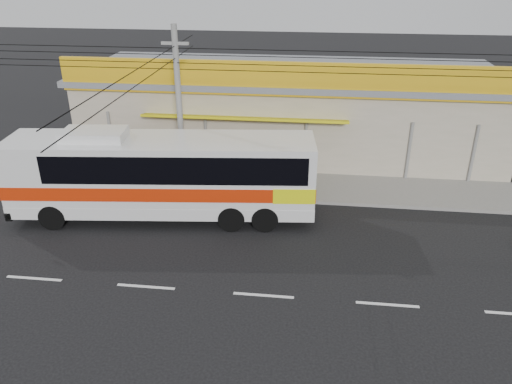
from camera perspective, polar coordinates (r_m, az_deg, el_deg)
ground at (r=18.81m, az=1.68°, el=-7.16°), size 120.00×120.00×0.00m
sidewalk at (r=24.04m, az=3.01°, el=0.68°), size 30.00×3.20×0.15m
lane_markings at (r=16.77m, az=0.87°, el=-11.74°), size 50.00×0.12×0.01m
storefront_building at (r=28.46m, az=3.92°, el=9.42°), size 22.60×9.20×5.70m
coach_bus at (r=20.87m, az=-10.16°, el=2.27°), size 12.69×3.88×3.85m
motorbike_red at (r=24.45m, az=-16.46°, el=1.68°), size 2.26×1.42×1.12m
motorbike_dark at (r=27.72m, az=-22.01°, el=3.58°), size 1.79×1.01×1.04m
utility_pole at (r=21.52m, az=-9.14°, el=14.92°), size 34.00×14.00×7.65m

